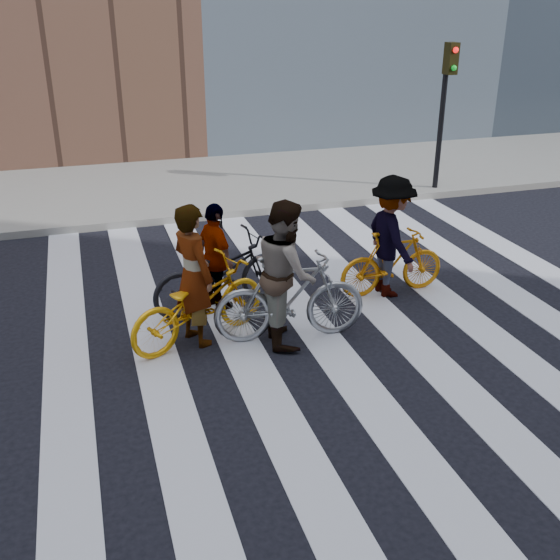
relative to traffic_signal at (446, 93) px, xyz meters
name	(u,v)px	position (x,y,z in m)	size (l,w,h in m)	color
ground	(349,321)	(-4.40, -5.32, -2.28)	(100.00, 100.00, 0.00)	black
sidewalk_far	(229,182)	(-4.40, 2.18, -2.20)	(100.00, 5.00, 0.15)	gray
zebra_crosswalk	(349,320)	(-4.40, -5.32, -2.27)	(8.25, 10.00, 0.01)	silver
traffic_signal	(446,93)	(0.00, 0.00, 0.00)	(0.22, 0.42, 3.33)	black
bike_yellow_left	(199,303)	(-6.52, -5.24, -1.74)	(0.72, 2.06, 1.08)	#F7A80D
bike_silver_mid	(290,297)	(-5.37, -5.55, -1.67)	(0.57, 2.02, 1.21)	#9B9FA4
bike_yellow_right	(392,262)	(-3.43, -4.63, -1.77)	(0.48, 1.70, 1.02)	orange
bike_dark_rear	(220,273)	(-6.04, -4.34, -1.73)	(0.73, 2.10, 1.10)	black
rider_left	(193,275)	(-6.57, -5.24, -1.33)	(0.69, 0.46, 1.90)	slate
rider_mid	(286,273)	(-5.42, -5.55, -1.31)	(0.94, 0.73, 1.93)	slate
rider_right	(391,237)	(-3.48, -4.63, -1.35)	(1.20, 0.69, 1.86)	slate
rider_rear	(216,257)	(-6.09, -4.34, -1.48)	(0.93, 0.39, 1.59)	slate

